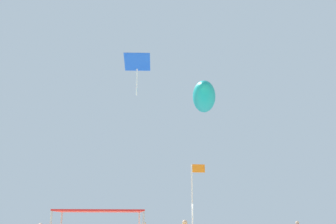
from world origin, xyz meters
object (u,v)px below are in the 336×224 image
at_px(canopy_tent, 100,213).
at_px(banner_flag, 194,205).
at_px(kite_diamond_blue, 137,64).
at_px(kite_inflatable_teal, 204,97).

relative_size(canopy_tent, banner_flag, 0.78).
xyz_separation_m(canopy_tent, kite_diamond_blue, (2.33, 23.39, 16.02)).
relative_size(canopy_tent, kite_inflatable_teal, 0.40).
bearing_deg(canopy_tent, banner_flag, 12.15).
xyz_separation_m(canopy_tent, kite_inflatable_teal, (9.04, 20.89, 11.71)).
xyz_separation_m(canopy_tent, banner_flag, (3.85, 0.83, 0.37)).
distance_m(canopy_tent, banner_flag, 3.96).
distance_m(banner_flag, kite_inflatable_teal, 23.63).
bearing_deg(kite_inflatable_teal, canopy_tent, -10.85).
relative_size(banner_flag, kite_inflatable_teal, 0.51).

